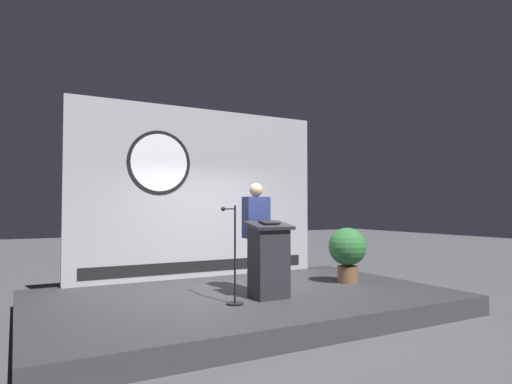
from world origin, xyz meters
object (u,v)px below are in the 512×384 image
object	(u,v)px
speaker_person	(256,236)
potted_plant	(347,250)
podium	(269,260)
microphone_stand	(233,269)

from	to	relation	value
speaker_person	potted_plant	world-z (taller)	speaker_person
speaker_person	potted_plant	distance (m)	1.89
podium	speaker_person	xyz separation A→B (m)	(0.05, 0.48, 0.32)
microphone_stand	potted_plant	world-z (taller)	microphone_stand
podium	microphone_stand	size ratio (longest dim) A/B	0.84
podium	speaker_person	distance (m)	0.58
microphone_stand	potted_plant	xyz separation A→B (m)	(2.55, 0.56, 0.11)
speaker_person	potted_plant	xyz separation A→B (m)	(1.87, -0.01, -0.30)
podium	potted_plant	distance (m)	1.97
microphone_stand	podium	bearing A→B (deg)	8.29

